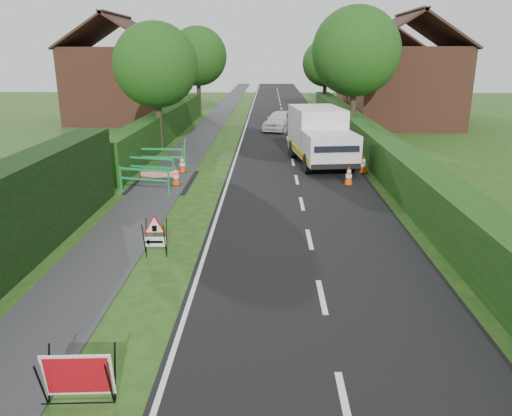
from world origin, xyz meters
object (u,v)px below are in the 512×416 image
object	(u,v)px
triangle_sign	(154,233)
hatchback_car	(280,120)
red_rect_sign	(78,376)
works_van	(320,135)

from	to	relation	value
triangle_sign	hatchback_car	distance (m)	22.76
red_rect_sign	triangle_sign	bearing A→B (deg)	87.86
red_rect_sign	works_van	world-z (taller)	works_van
triangle_sign	works_van	xyz separation A→B (m)	(5.37, 11.69, 0.69)
red_rect_sign	triangle_sign	xyz separation A→B (m)	(-0.13, 5.68, 0.18)
red_rect_sign	hatchback_car	size ratio (longest dim) A/B	0.27
triangle_sign	works_van	bearing A→B (deg)	63.46
hatchback_car	triangle_sign	bearing A→B (deg)	-81.27
hatchback_car	red_rect_sign	bearing A→B (deg)	-79.14
works_van	hatchback_car	distance (m)	10.91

